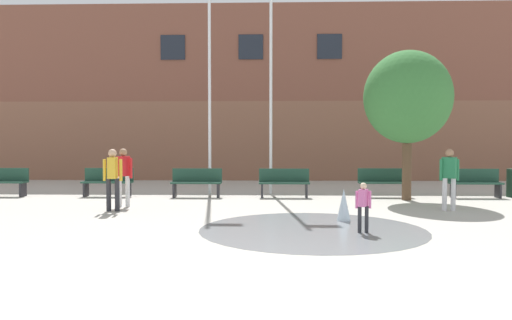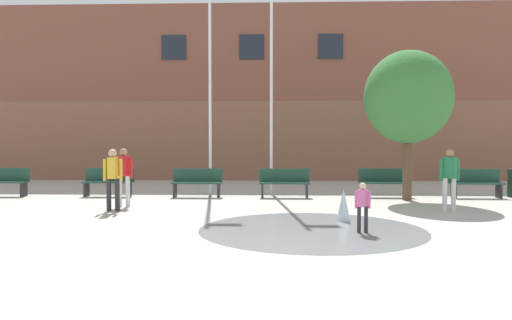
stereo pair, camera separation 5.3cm
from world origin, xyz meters
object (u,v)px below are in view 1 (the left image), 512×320
(park_bench_near_trashcan, at_px, (384,182))
(flagpole_left, at_px, (210,55))
(park_bench_under_left_flagpole, at_px, (197,182))
(park_bench_center, at_px, (284,182))
(park_bench_far_left, at_px, (2,181))
(adult_in_red, at_px, (123,173))
(adult_near_bench, at_px, (449,174))
(park_bench_left_of_flagpoles, at_px, (108,182))
(street_tree_near_building, at_px, (408,98))
(child_running, at_px, (363,203))
(flagpole_right, at_px, (272,52))
(park_bench_far_right, at_px, (475,183))
(teen_by_trashcan, at_px, (113,175))

(park_bench_near_trashcan, relative_size, flagpole_left, 0.18)
(park_bench_under_left_flagpole, distance_m, park_bench_center, 2.79)
(park_bench_far_left, relative_size, park_bench_under_left_flagpole, 1.00)
(adult_in_red, bearing_deg, adult_near_bench, 109.80)
(adult_near_bench, bearing_deg, flagpole_left, 4.68)
(park_bench_left_of_flagpoles, distance_m, street_tree_near_building, 9.78)
(park_bench_left_of_flagpoles, bearing_deg, child_running, -40.98)
(flagpole_left, bearing_deg, flagpole_right, 0.00)
(park_bench_under_left_flagpole, distance_m, adult_near_bench, 7.54)
(park_bench_far_right, bearing_deg, child_running, -126.99)
(park_bench_center, relative_size, teen_by_trashcan, 1.01)
(park_bench_far_left, bearing_deg, street_tree_near_building, -2.76)
(flagpole_left, relative_size, flagpole_right, 0.98)
(park_bench_far_left, height_order, street_tree_near_building, street_tree_near_building)
(adult_in_red, distance_m, flagpole_left, 5.47)
(park_bench_near_trashcan, bearing_deg, flagpole_left, 171.48)
(child_running, xyz_separation_m, adult_near_bench, (2.77, 3.18, 0.35))
(park_bench_near_trashcan, height_order, flagpole_left, flagpole_left)
(park_bench_under_left_flagpole, relative_size, adult_near_bench, 1.01)
(flagpole_left, bearing_deg, teen_by_trashcan, -114.62)
(child_running, xyz_separation_m, flagpole_left, (-3.87, 7.12, 4.13))
(park_bench_far_left, xyz_separation_m, adult_near_bench, (13.28, -2.89, 0.45))
(park_bench_center, xyz_separation_m, adult_in_red, (-4.44, -2.35, 0.45))
(flagpole_right, bearing_deg, flagpole_left, 180.00)
(park_bench_far_left, bearing_deg, park_bench_under_left_flagpole, -0.28)
(park_bench_under_left_flagpole, distance_m, teen_by_trashcan, 3.66)
(child_running, relative_size, flagpole_right, 0.11)
(park_bench_left_of_flagpoles, height_order, teen_by_trashcan, teen_by_trashcan)
(park_bench_far_left, distance_m, park_bench_under_left_flagpole, 6.32)
(park_bench_far_left, distance_m, park_bench_center, 9.11)
(park_bench_far_left, distance_m, park_bench_left_of_flagpoles, 3.42)
(park_bench_under_left_flagpole, bearing_deg, child_running, -55.26)
(park_bench_under_left_flagpole, height_order, adult_in_red, adult_in_red)
(park_bench_far_right, height_order, flagpole_right, flagpole_right)
(park_bench_center, height_order, park_bench_far_right, same)
(park_bench_far_left, bearing_deg, adult_in_red, -27.06)
(park_bench_left_of_flagpoles, xyz_separation_m, adult_in_red, (1.26, -2.48, 0.45))
(flagpole_left, distance_m, flagpole_right, 2.07)
(teen_by_trashcan, bearing_deg, adult_near_bench, -91.94)
(park_bench_left_of_flagpoles, distance_m, flagpole_left, 5.40)
(park_bench_under_left_flagpole, relative_size, park_bench_far_right, 1.00)
(park_bench_under_left_flagpole, relative_size, flagpole_left, 0.18)
(park_bench_left_of_flagpoles, height_order, park_bench_center, same)
(park_bench_left_of_flagpoles, bearing_deg, park_bench_center, -1.29)
(park_bench_under_left_flagpole, bearing_deg, adult_in_red, -124.95)
(adult_in_red, distance_m, teen_by_trashcan, 0.87)
(park_bench_left_of_flagpoles, height_order, park_bench_under_left_flagpole, same)
(park_bench_near_trashcan, bearing_deg, teen_by_trashcan, -155.60)
(park_bench_far_left, xyz_separation_m, park_bench_near_trashcan, (12.30, 0.20, 0.00))
(park_bench_near_trashcan, bearing_deg, adult_in_red, -161.23)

